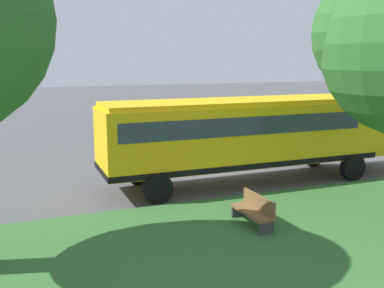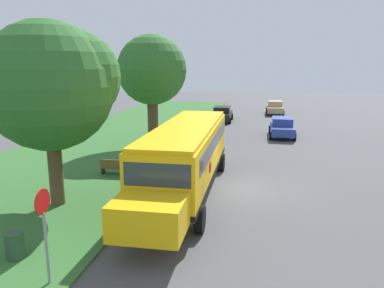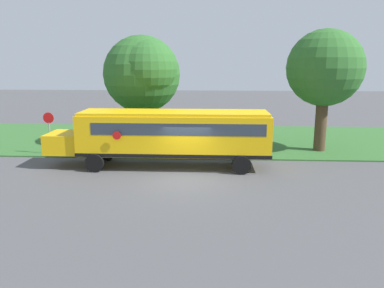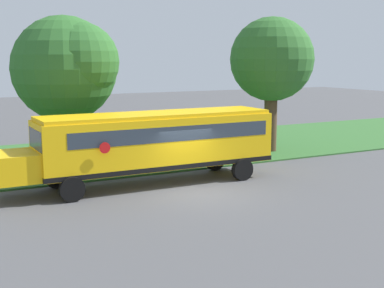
% 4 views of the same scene
% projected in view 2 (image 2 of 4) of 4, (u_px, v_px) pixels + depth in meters
% --- Properties ---
extents(ground_plane, '(120.00, 120.00, 0.00)m').
position_uv_depth(ground_plane, '(238.00, 189.00, 17.94)').
color(ground_plane, '#4C4C4F').
extents(grass_verge, '(12.00, 80.00, 0.08)m').
position_uv_depth(grass_verge, '(47.00, 177.00, 19.62)').
color(grass_verge, '#33662D').
rests_on(grass_verge, ground).
extents(school_bus, '(2.84, 12.42, 3.16)m').
position_uv_depth(school_bus, '(186.00, 153.00, 16.89)').
color(school_bus, yellow).
rests_on(school_bus, ground).
extents(car_blue_nearest, '(2.02, 4.40, 1.56)m').
position_uv_depth(car_blue_nearest, '(282.00, 126.00, 30.63)').
color(car_blue_nearest, '#283D93').
rests_on(car_blue_nearest, ground).
extents(car_black_middle, '(2.02, 4.40, 1.56)m').
position_uv_depth(car_black_middle, '(222.00, 113.00, 38.64)').
color(car_black_middle, black).
rests_on(car_black_middle, ground).
extents(car_tan_furthest, '(2.02, 4.40, 1.56)m').
position_uv_depth(car_tan_furthest, '(275.00, 107.00, 44.25)').
color(car_tan_furthest, tan).
rests_on(car_tan_furthest, ground).
extents(oak_tree_beside_bus, '(5.27, 5.17, 7.59)m').
position_uv_depth(oak_tree_beside_bus, '(56.00, 84.00, 14.90)').
color(oak_tree_beside_bus, brown).
rests_on(oak_tree_beside_bus, ground).
extents(oak_tree_roadside_mid, '(4.86, 4.86, 7.88)m').
position_uv_depth(oak_tree_roadside_mid, '(151.00, 70.00, 26.10)').
color(oak_tree_roadside_mid, '#4C3826').
rests_on(oak_tree_roadside_mid, ground).
extents(stop_sign, '(0.08, 0.68, 2.74)m').
position_uv_depth(stop_sign, '(45.00, 226.00, 9.76)').
color(stop_sign, gray).
rests_on(stop_sign, ground).
extents(park_bench, '(1.61, 0.55, 0.92)m').
position_uv_depth(park_bench, '(116.00, 167.00, 19.92)').
color(park_bench, brown).
rests_on(park_bench, ground).
extents(trash_bin, '(0.56, 0.56, 0.90)m').
position_uv_depth(trash_bin, '(15.00, 246.00, 11.34)').
color(trash_bin, '#2D4C33').
rests_on(trash_bin, ground).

